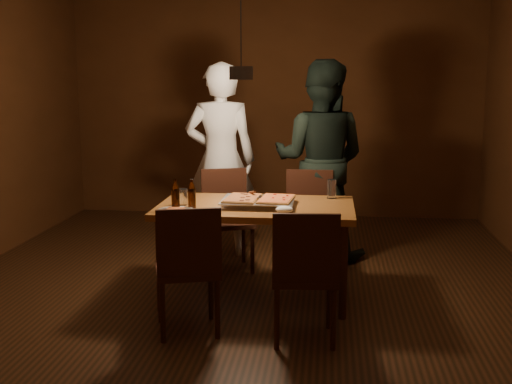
# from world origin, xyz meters

# --- Properties ---
(room_shell) EXTENTS (6.00, 6.00, 6.00)m
(room_shell) POSITION_xyz_m (0.00, 0.00, 1.40)
(room_shell) COLOR #3D1F10
(room_shell) RESTS_ON ground
(dining_table) EXTENTS (1.50, 0.90, 0.75)m
(dining_table) POSITION_xyz_m (0.12, -0.09, 0.68)
(dining_table) COLOR #995B27
(dining_table) RESTS_ON floor
(chair_far_left) EXTENTS (0.54, 0.54, 0.49)m
(chair_far_left) POSITION_xyz_m (-0.24, 0.71, 0.54)
(chair_far_left) COLOR #38190F
(chair_far_left) RESTS_ON floor
(chair_far_right) EXTENTS (0.43, 0.43, 0.49)m
(chair_far_right) POSITION_xyz_m (0.51, 0.73, 0.54)
(chair_far_right) COLOR #38190F
(chair_far_right) RESTS_ON floor
(chair_near_left) EXTENTS (0.53, 0.53, 0.49)m
(chair_near_left) POSITION_xyz_m (-0.24, -0.88, 0.54)
(chair_near_left) COLOR #38190F
(chair_near_left) RESTS_ON floor
(chair_near_right) EXTENTS (0.45, 0.45, 0.49)m
(chair_near_right) POSITION_xyz_m (0.54, -0.94, 0.54)
(chair_near_right) COLOR #38190F
(chair_near_right) RESTS_ON floor
(pizza_tray) EXTENTS (0.57, 0.47, 0.05)m
(pizza_tray) POSITION_xyz_m (0.14, -0.12, 0.77)
(pizza_tray) COLOR silver
(pizza_tray) RESTS_ON dining_table
(pizza_meat) EXTENTS (0.28, 0.41, 0.02)m
(pizza_meat) POSITION_xyz_m (0.02, -0.13, 0.81)
(pizza_meat) COLOR maroon
(pizza_meat) RESTS_ON pizza_tray
(pizza_cheese) EXTENTS (0.28, 0.40, 0.02)m
(pizza_cheese) POSITION_xyz_m (0.28, -0.13, 0.81)
(pizza_cheese) COLOR gold
(pizza_cheese) RESTS_ON pizza_tray
(spatula) EXTENTS (0.19, 0.25, 0.04)m
(spatula) POSITION_xyz_m (0.14, -0.09, 0.81)
(spatula) COLOR silver
(spatula) RESTS_ON pizza_tray
(beer_bottle_a) EXTENTS (0.06, 0.06, 0.23)m
(beer_bottle_a) POSITION_xyz_m (-0.45, -0.34, 0.87)
(beer_bottle_a) COLOR black
(beer_bottle_a) RESTS_ON dining_table
(beer_bottle_b) EXTENTS (0.06, 0.06, 0.22)m
(beer_bottle_b) POSITION_xyz_m (-0.33, -0.30, 0.86)
(beer_bottle_b) COLOR black
(beer_bottle_b) RESTS_ON dining_table
(water_glass_left) EXTENTS (0.08, 0.08, 0.12)m
(water_glass_left) POSITION_xyz_m (-0.44, -0.17, 0.81)
(water_glass_left) COLOR silver
(water_glass_left) RESTS_ON dining_table
(water_glass_right) EXTENTS (0.07, 0.07, 0.15)m
(water_glass_right) POSITION_xyz_m (0.70, 0.24, 0.83)
(water_glass_right) COLOR silver
(water_glass_right) RESTS_ON dining_table
(plate_slice) EXTENTS (0.28, 0.28, 0.03)m
(plate_slice) POSITION_xyz_m (-0.43, -0.42, 0.76)
(plate_slice) COLOR white
(plate_slice) RESTS_ON dining_table
(napkin) EXTENTS (0.13, 0.10, 0.05)m
(napkin) POSITION_xyz_m (0.36, -0.38, 0.78)
(napkin) COLOR white
(napkin) RESTS_ON dining_table
(diner_white) EXTENTS (0.71, 0.50, 1.86)m
(diner_white) POSITION_xyz_m (-0.36, 1.15, 0.93)
(diner_white) COLOR white
(diner_white) RESTS_ON floor
(diner_dark) EXTENTS (1.04, 0.88, 1.88)m
(diner_dark) POSITION_xyz_m (0.59, 1.17, 0.94)
(diner_dark) COLOR black
(diner_dark) RESTS_ON floor
(pendant_lamp) EXTENTS (0.18, 0.18, 1.10)m
(pendant_lamp) POSITION_xyz_m (0.00, 0.00, 1.76)
(pendant_lamp) COLOR black
(pendant_lamp) RESTS_ON ceiling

